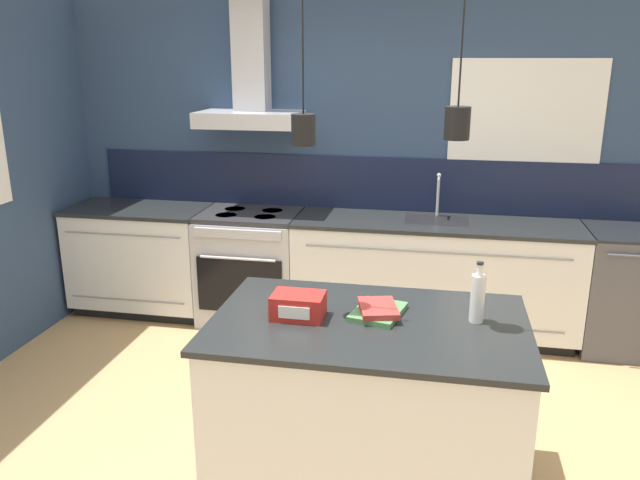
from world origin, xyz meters
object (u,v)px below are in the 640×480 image
oven_range (251,266)px  bottle_on_island (478,297)px  book_stack (378,310)px  red_supply_box (298,306)px  dishwasher (622,290)px

oven_range → bottle_on_island: (1.68, -1.85, 0.58)m
book_stack → bottle_on_island: bearing=1.7°
oven_range → red_supply_box: (0.85, -1.96, 0.51)m
oven_range → bottle_on_island: bearing=-47.6°
dishwasher → book_stack: (-1.62, -1.86, 0.48)m
dishwasher → oven_range: bearing=-179.9°
dishwasher → book_stack: bearing=-131.1°
book_stack → oven_range: bearing=123.3°
bottle_on_island → red_supply_box: (-0.83, -0.11, -0.06)m
bottle_on_island → red_supply_box: bearing=-172.3°
red_supply_box → dishwasher: bearing=44.5°
dishwasher → bottle_on_island: size_ratio=3.08×
oven_range → dishwasher: size_ratio=1.00×
bottle_on_island → oven_range: bearing=132.4°
oven_range → bottle_on_island: 2.57m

